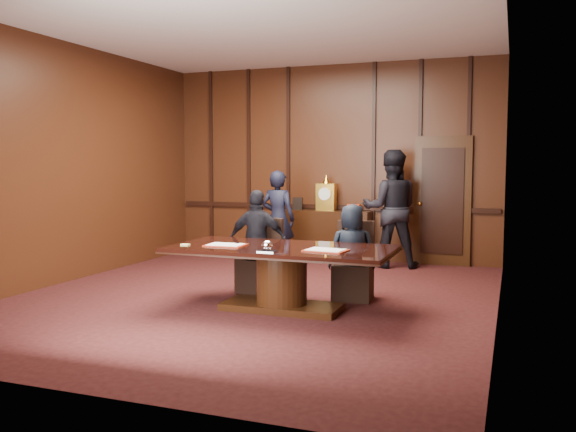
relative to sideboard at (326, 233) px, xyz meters
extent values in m
plane|color=black|center=(0.00, -3.26, -0.49)|extent=(7.00, 7.00, 0.00)
plane|color=silver|center=(0.00, -3.26, 3.01)|extent=(7.00, 7.00, 0.00)
cube|color=black|center=(0.00, 0.24, 1.26)|extent=(6.00, 0.04, 3.50)
cube|color=black|center=(0.00, -6.76, 1.26)|extent=(6.00, 0.04, 3.50)
cube|color=black|center=(-3.00, -3.26, 1.26)|extent=(0.04, 7.00, 3.50)
cube|color=black|center=(3.00, -3.26, 1.26)|extent=(0.04, 7.00, 3.50)
cube|color=black|center=(0.00, 0.21, 0.46)|extent=(5.90, 0.05, 0.08)
cube|color=black|center=(2.00, 0.20, 0.61)|extent=(0.95, 0.06, 2.20)
sphere|color=gold|center=(1.63, 0.13, 0.56)|extent=(0.08, 0.08, 0.08)
cube|color=black|center=(0.00, 0.00, -0.04)|extent=(1.60, 0.45, 0.90)
cube|color=black|center=(-0.70, 0.00, -0.46)|extent=(0.12, 0.40, 0.06)
cube|color=black|center=(0.70, 0.00, -0.46)|extent=(0.12, 0.40, 0.06)
cube|color=gold|center=(0.00, 0.00, 0.65)|extent=(0.34, 0.18, 0.48)
cylinder|color=white|center=(0.00, -0.10, 0.71)|extent=(0.22, 0.03, 0.22)
cone|color=gold|center=(0.00, 0.00, 0.97)|extent=(0.14, 0.14, 0.16)
cube|color=black|center=(-0.55, 0.02, 0.52)|extent=(0.18, 0.04, 0.22)
cube|color=red|center=(0.50, 0.02, 0.47)|extent=(0.22, 0.12, 0.12)
cube|color=black|center=(0.59, -3.76, -0.45)|extent=(1.40, 0.60, 0.08)
cylinder|color=black|center=(0.59, -3.76, -0.10)|extent=(0.60, 0.60, 0.62)
cube|color=black|center=(0.59, -3.76, 0.22)|extent=(2.62, 1.32, 0.02)
cube|color=black|center=(0.59, -3.76, 0.24)|extent=(2.60, 1.30, 0.06)
cube|color=#9B240E|center=(-0.07, -3.91, 0.28)|extent=(0.48, 0.35, 0.01)
cube|color=white|center=(-0.07, -3.91, 0.29)|extent=(0.41, 0.30, 0.01)
cube|color=#9B240E|center=(1.18, -3.92, 0.28)|extent=(0.49, 0.38, 0.01)
cube|color=white|center=(1.18, -3.92, 0.29)|extent=(0.43, 0.32, 0.01)
cube|color=white|center=(0.59, -4.21, 0.28)|extent=(0.20, 0.14, 0.01)
ellipsoid|color=white|center=(0.59, -4.21, 0.34)|extent=(0.13, 0.13, 0.10)
cube|color=#EEE874|center=(-0.54, -4.05, 0.28)|extent=(0.10, 0.07, 0.01)
cube|color=black|center=(-0.06, -2.91, -0.26)|extent=(0.58, 0.58, 0.46)
cube|color=black|center=(-0.01, -2.71, 0.23)|extent=(0.48, 0.17, 0.55)
cylinder|color=black|center=(-0.26, -3.11, -0.37)|extent=(0.04, 0.04, 0.23)
cylinder|color=black|center=(0.14, -2.71, -0.37)|extent=(0.04, 0.04, 0.23)
cube|color=black|center=(1.24, -2.91, -0.26)|extent=(0.52, 0.52, 0.46)
cube|color=black|center=(1.22, -2.70, 0.23)|extent=(0.48, 0.10, 0.55)
cylinder|color=black|center=(1.04, -3.11, -0.37)|extent=(0.04, 0.04, 0.23)
cylinder|color=black|center=(1.44, -2.71, -0.37)|extent=(0.04, 0.04, 0.23)
imported|color=black|center=(-0.06, -2.96, 0.21)|extent=(0.85, 0.44, 1.39)
imported|color=black|center=(1.24, -2.96, 0.13)|extent=(0.69, 0.56, 1.23)
imported|color=black|center=(-0.57, -0.92, 0.33)|extent=(0.62, 0.43, 1.62)
imported|color=black|center=(1.22, -0.30, 0.50)|extent=(1.11, 0.96, 1.96)
camera|label=1|loc=(3.13, -10.40, 1.25)|focal=38.00mm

